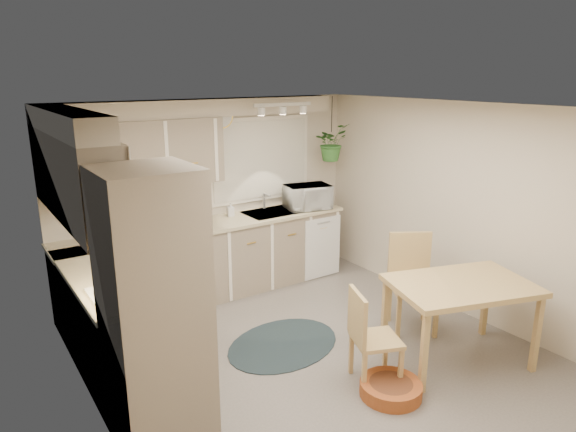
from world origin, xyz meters
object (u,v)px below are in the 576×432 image
object	(u,v)px
dining_table	(458,322)
chair_back	(414,285)
microwave	(308,194)
chair_left	(377,337)
braided_rug	(283,344)
pet_bed	(391,389)

from	to	relation	value
dining_table	chair_back	world-z (taller)	chair_back
dining_table	microwave	size ratio (longest dim) A/B	2.22
dining_table	chair_left	bearing A→B (deg)	168.49
braided_rug	pet_bed	world-z (taller)	pet_bed
dining_table	chair_back	bearing A→B (deg)	79.72
braided_rug	microwave	size ratio (longest dim) A/B	2.18
chair_back	pet_bed	world-z (taller)	chair_back
braided_rug	pet_bed	bearing A→B (deg)	-76.70
chair_back	chair_left	bearing A→B (deg)	57.73
chair_left	braided_rug	distance (m)	1.14
dining_table	chair_back	distance (m)	0.70
dining_table	microwave	distance (m)	2.70
pet_bed	microwave	world-z (taller)	microwave
chair_left	pet_bed	distance (m)	0.45
microwave	braided_rug	bearing A→B (deg)	-121.40
dining_table	braided_rug	world-z (taller)	dining_table
chair_left	chair_back	xyz separation A→B (m)	(1.01, 0.50, 0.08)
dining_table	microwave	world-z (taller)	microwave
chair_left	dining_table	bearing A→B (deg)	100.32
braided_rug	chair_left	bearing A→B (deg)	-71.80
braided_rug	microwave	world-z (taller)	microwave
chair_left	pet_bed	world-z (taller)	chair_left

